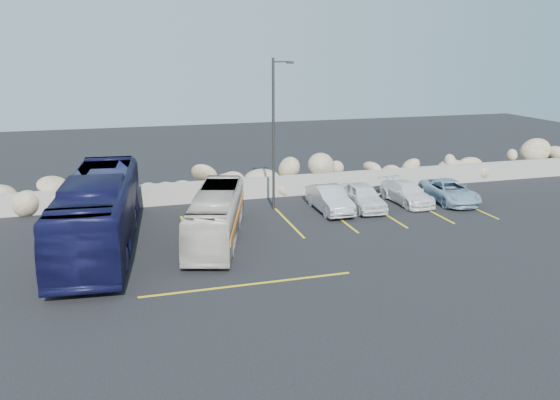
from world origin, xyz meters
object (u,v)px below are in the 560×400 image
object	(u,v)px
lamppost	(274,130)
tour_coach	(99,212)
car_a	(363,196)
car_d	(450,191)
car_b	(330,199)
car_c	(407,193)
vintage_bus	(216,216)

from	to	relation	value
lamppost	tour_coach	distance (m)	9.95
car_a	car_d	size ratio (longest dim) A/B	0.91
car_b	car_d	xyz separation A→B (m)	(7.23, -0.12, -0.06)
car_d	car_a	bearing A→B (deg)	-177.26
lamppost	car_a	distance (m)	6.01
tour_coach	car_a	bearing A→B (deg)	14.91
car_a	car_b	world-z (taller)	car_a
lamppost	car_a	bearing A→B (deg)	-14.81
lamppost	car_b	size ratio (longest dim) A/B	1.96
car_b	car_c	distance (m)	4.77
tour_coach	car_b	distance (m)	11.89
car_a	car_b	distance (m)	1.92
car_d	vintage_bus	bearing A→B (deg)	-165.00
lamppost	car_b	bearing A→B (deg)	-24.14
vintage_bus	car_b	xyz separation A→B (m)	(6.58, 2.80, -0.47)
vintage_bus	car_b	bearing A→B (deg)	39.20
car_c	car_d	xyz separation A→B (m)	(2.47, -0.44, 0.02)
vintage_bus	car_a	xyz separation A→B (m)	(8.50, 2.80, -0.46)
car_a	car_c	bearing A→B (deg)	9.20
vintage_bus	tour_coach	world-z (taller)	tour_coach
vintage_bus	tour_coach	distance (m)	5.08
lamppost	car_c	bearing A→B (deg)	-6.91
car_a	lamppost	bearing A→B (deg)	167.96
car_a	car_d	distance (m)	5.31
car_c	car_d	distance (m)	2.51
lamppost	car_d	size ratio (longest dim) A/B	1.82
car_a	car_b	size ratio (longest dim) A/B	0.98
car_b	vintage_bus	bearing A→B (deg)	-157.06
tour_coach	car_b	size ratio (longest dim) A/B	2.83
vintage_bus	car_d	world-z (taller)	vintage_bus
vintage_bus	tour_coach	bearing A→B (deg)	-168.96
car_a	car_b	bearing A→B (deg)	-177.40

